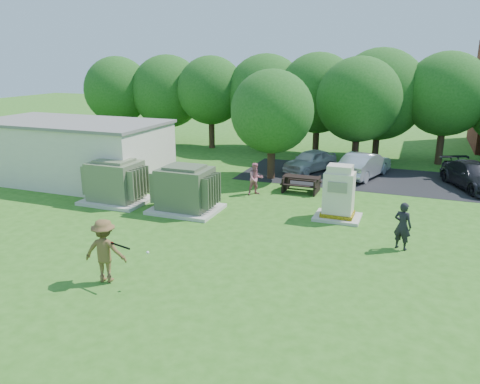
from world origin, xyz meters
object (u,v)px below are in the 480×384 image
at_px(picnic_table, 301,182).
at_px(person_at_picnic, 256,179).
at_px(generator_cabinet, 339,196).
at_px(person_by_generator, 403,226).
at_px(car_white, 310,161).
at_px(batter, 105,251).
at_px(transformer_right, 185,190).
at_px(car_dark, 474,176).
at_px(transformer_left, 116,182).
at_px(car_silver_a, 364,165).

distance_m(picnic_table, person_at_picnic, 2.44).
relative_size(generator_cabinet, person_by_generator, 1.33).
bearing_deg(car_white, batter, -74.09).
xyz_separation_m(batter, person_by_generator, (8.35, 5.89, -0.12)).
distance_m(generator_cabinet, picnic_table, 4.32).
distance_m(person_at_picnic, car_white, 6.08).
distance_m(transformer_right, person_at_picnic, 4.13).
bearing_deg(picnic_table, car_dark, 24.99).
distance_m(transformer_left, picnic_table, 9.21).
xyz_separation_m(generator_cabinet, person_by_generator, (2.70, -2.49, -0.15)).
xyz_separation_m(transformer_left, car_silver_a, (10.41, 9.18, -0.24)).
relative_size(batter, person_by_generator, 1.14).
distance_m(picnic_table, person_by_generator, 7.93).
bearing_deg(car_dark, car_silver_a, 151.06).
distance_m(car_white, car_dark, 8.89).
bearing_deg(car_white, car_dark, 20.20).
bearing_deg(generator_cabinet, car_white, 110.64).
bearing_deg(person_by_generator, car_dark, -85.66).
distance_m(transformer_left, generator_cabinet, 10.35).
bearing_deg(car_silver_a, car_dark, -167.46).
height_order(car_white, car_dark, car_dark).
xyz_separation_m(picnic_table, person_by_generator, (5.16, -6.01, 0.38)).
distance_m(transformer_right, batter, 7.07).
height_order(transformer_right, car_dark, transformer_right).
relative_size(transformer_right, person_at_picnic, 1.85).
xyz_separation_m(generator_cabinet, car_silver_a, (0.16, 7.80, -0.30)).
bearing_deg(person_by_generator, transformer_right, 14.97).
bearing_deg(person_by_generator, transformer_left, 16.92).
bearing_deg(batter, car_dark, -139.18).
bearing_deg(batter, transformer_right, -95.84).
height_order(picnic_table, car_silver_a, car_silver_a).
bearing_deg(transformer_right, person_at_picnic, 59.96).
xyz_separation_m(generator_cabinet, car_white, (-3.05, 8.10, -0.37)).
height_order(transformer_right, person_at_picnic, transformer_right).
distance_m(person_by_generator, car_silver_a, 10.60).
xyz_separation_m(transformer_right, person_by_generator, (9.25, -1.12, -0.09)).
bearing_deg(batter, person_by_generator, -157.94).
bearing_deg(person_at_picnic, batter, -138.57).
bearing_deg(transformer_right, car_white, 69.71).
relative_size(car_white, car_silver_a, 0.87).
bearing_deg(person_by_generator, car_silver_a, -54.31).
bearing_deg(person_by_generator, batter, 57.06).
xyz_separation_m(generator_cabinet, car_dark, (5.81, 7.37, -0.35)).
height_order(transformer_right, car_silver_a, transformer_right).
height_order(generator_cabinet, car_silver_a, generator_cabinet).
bearing_deg(car_dark, transformer_left, -176.02).
bearing_deg(transformer_right, batter, -82.69).
distance_m(transformer_right, person_by_generator, 9.32).
height_order(transformer_left, picnic_table, transformer_left).
distance_m(picnic_table, car_silver_a, 5.03).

